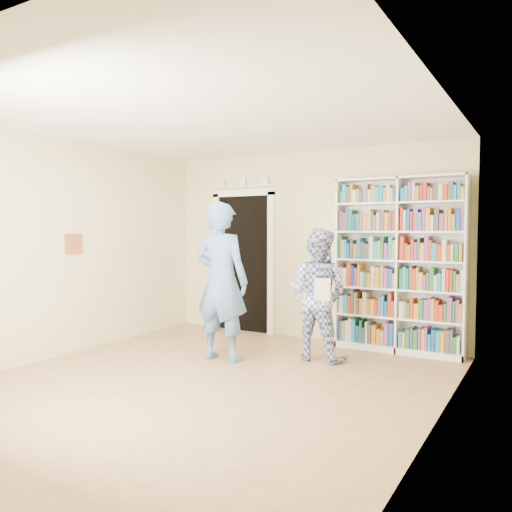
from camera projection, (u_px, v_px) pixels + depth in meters
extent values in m
plane|color=#926646|center=(206.00, 383.00, 5.13)|extent=(5.00, 5.00, 0.00)
plane|color=white|center=(204.00, 118.00, 4.99)|extent=(5.00, 5.00, 0.00)
plane|color=beige|center=(308.00, 246.00, 7.21)|extent=(4.50, 0.00, 4.50)
plane|color=beige|center=(60.00, 248.00, 6.21)|extent=(0.00, 5.00, 5.00)
plane|color=beige|center=(436.00, 259.00, 3.92)|extent=(0.00, 5.00, 5.00)
cube|color=white|center=(399.00, 265.00, 6.40)|extent=(1.64, 0.31, 2.25)
cube|color=white|center=(399.00, 265.00, 6.40)|extent=(0.03, 0.31, 2.25)
cube|color=black|center=(244.00, 264.00, 7.77)|extent=(0.90, 0.03, 2.10)
cube|color=white|center=(217.00, 263.00, 8.02)|extent=(0.10, 0.06, 2.20)
cube|color=white|center=(271.00, 265.00, 7.51)|extent=(0.10, 0.06, 2.20)
cube|color=white|center=(243.00, 193.00, 7.70)|extent=(1.10, 0.06, 0.10)
cube|color=white|center=(243.00, 186.00, 7.69)|extent=(1.10, 0.08, 0.02)
cube|color=maroon|center=(74.00, 244.00, 6.37)|extent=(0.03, 0.25, 0.25)
imported|color=#507CB2|center=(221.00, 282.00, 6.01)|extent=(0.72, 0.49, 1.91)
imported|color=#334C9E|center=(318.00, 294.00, 6.06)|extent=(0.80, 0.63, 1.59)
cube|color=white|center=(322.00, 290.00, 5.75)|extent=(0.16, 0.10, 0.26)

